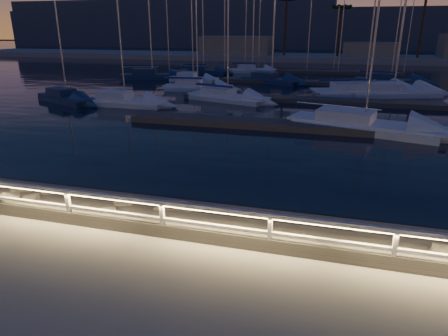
% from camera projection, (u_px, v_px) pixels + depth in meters
% --- Properties ---
extents(ground, '(400.00, 400.00, 0.00)m').
position_uv_depth(ground, '(232.00, 245.00, 10.70)').
color(ground, gray).
rests_on(ground, ground).
extents(harbor_water, '(400.00, 440.00, 0.60)m').
position_uv_depth(harbor_water, '(311.00, 97.00, 39.40)').
color(harbor_water, black).
rests_on(harbor_water, ground).
extents(guard_rail, '(44.11, 0.12, 1.06)m').
position_uv_depth(guard_rail, '(230.00, 218.00, 10.46)').
color(guard_rail, silver).
rests_on(guard_rail, ground).
extents(riprap, '(30.50, 2.40, 1.26)m').
position_uv_depth(riprap, '(193.00, 222.00, 12.31)').
color(riprap, '#5F5B51').
rests_on(riprap, ground).
extents(floating_docks, '(22.00, 36.00, 0.40)m').
position_uv_depth(floating_docks, '(312.00, 89.00, 40.37)').
color(floating_docks, '#524A44').
rests_on(floating_docks, ground).
extents(far_shore, '(160.00, 14.00, 5.20)m').
position_uv_depth(far_shore, '(326.00, 56.00, 77.94)').
color(far_shore, gray).
rests_on(far_shore, ground).
extents(palm_left, '(3.00, 3.00, 11.20)m').
position_uv_depth(palm_left, '(287.00, 2.00, 74.79)').
color(palm_left, '#43301F').
rests_on(palm_left, ground).
extents(palm_center, '(3.00, 3.00, 9.70)m').
position_uv_depth(palm_center, '(341.00, 9.00, 73.63)').
color(palm_center, '#43301F').
rests_on(palm_center, ground).
extents(distant_hills, '(230.00, 37.50, 18.00)m').
position_uv_depth(distant_hills, '(267.00, 30.00, 136.22)').
color(distant_hills, '#344150').
rests_on(distant_hills, ground).
extents(sailboat_a, '(6.94, 4.48, 11.61)m').
position_uv_depth(sailboat_a, '(66.00, 97.00, 34.55)').
color(sailboat_a, navy).
rests_on(sailboat_a, ground).
extents(sailboat_b, '(7.23, 2.23, 12.26)m').
position_uv_depth(sailboat_b, '(123.00, 101.00, 32.92)').
color(sailboat_b, silver).
rests_on(sailboat_b, ground).
extents(sailboat_c, '(7.80, 4.33, 12.78)m').
position_uv_depth(sailboat_c, '(226.00, 96.00, 35.15)').
color(sailboat_c, silver).
rests_on(sailboat_c, ground).
extents(sailboat_e, '(6.24, 2.45, 10.41)m').
position_uv_depth(sailboat_e, '(192.00, 78.00, 47.83)').
color(sailboat_e, silver).
rests_on(sailboat_e, ground).
extents(sailboat_f, '(7.25, 3.02, 11.99)m').
position_uv_depth(sailboat_f, '(196.00, 87.00, 40.87)').
color(sailboat_f, silver).
rests_on(sailboat_f, ground).
extents(sailboat_g, '(9.21, 5.44, 15.13)m').
position_uv_depth(sailboat_g, '(391.00, 91.00, 37.42)').
color(sailboat_g, silver).
rests_on(sailboat_g, ground).
extents(sailboat_h, '(9.67, 5.09, 15.76)m').
position_uv_depth(sailboat_h, '(360.00, 123.00, 24.93)').
color(sailboat_h, silver).
rests_on(sailboat_h, ground).
extents(sailboat_i, '(8.21, 4.68, 13.59)m').
position_uv_depth(sailboat_i, '(151.00, 75.00, 50.07)').
color(sailboat_i, navy).
rests_on(sailboat_i, ground).
extents(sailboat_j, '(7.71, 4.91, 12.82)m').
position_uv_depth(sailboat_j, '(270.00, 79.00, 46.61)').
color(sailboat_j, navy).
rests_on(sailboat_j, ground).
extents(sailboat_k, '(8.11, 3.70, 13.30)m').
position_uv_depth(sailboat_k, '(389.00, 80.00, 45.93)').
color(sailboat_k, navy).
rests_on(sailboat_k, ground).
extents(sailboat_l, '(10.28, 5.67, 16.77)m').
position_uv_depth(sailboat_l, '(362.00, 91.00, 37.56)').
color(sailboat_l, silver).
rests_on(sailboat_l, ground).
extents(sailboat_m, '(6.86, 4.08, 11.38)m').
position_uv_depth(sailboat_m, '(251.00, 70.00, 57.30)').
color(sailboat_m, silver).
rests_on(sailboat_m, ground).
extents(sailboat_n, '(6.87, 2.14, 11.64)m').
position_uv_depth(sailboat_n, '(202.00, 71.00, 56.08)').
color(sailboat_n, navy).
rests_on(sailboat_n, ground).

